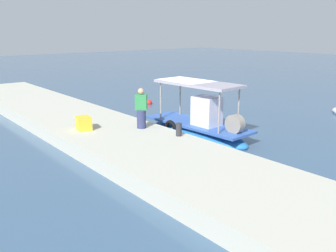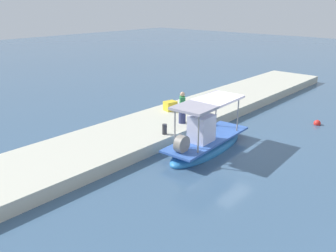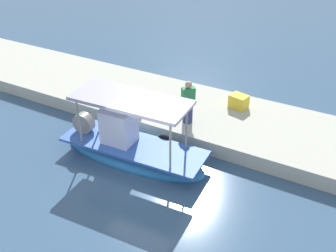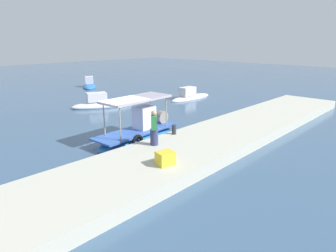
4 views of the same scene
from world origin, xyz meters
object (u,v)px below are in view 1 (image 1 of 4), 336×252
(main_fishing_boat, at_px, (199,127))
(marker_buoy, at_px, (149,103))
(mooring_bollard, at_px, (179,130))
(cargo_crate, at_px, (84,123))
(fisherman_near_bollard, at_px, (141,110))

(main_fishing_boat, relative_size, marker_buoy, 13.82)
(mooring_bollard, relative_size, cargo_crate, 0.75)
(cargo_crate, distance_m, marker_buoy, 8.80)
(cargo_crate, relative_size, marker_buoy, 1.72)
(mooring_bollard, bearing_deg, cargo_crate, -142.54)
(main_fishing_boat, distance_m, mooring_bollard, 2.17)
(main_fishing_boat, xyz_separation_m, cargo_crate, (-2.42, -4.47, 0.42))
(main_fishing_boat, bearing_deg, marker_buoy, 160.10)
(fisherman_near_bollard, xyz_separation_m, marker_buoy, (-6.39, 5.11, -1.30))
(mooring_bollard, distance_m, marker_buoy, 9.58)
(fisherman_near_bollard, bearing_deg, marker_buoy, 141.36)
(fisherman_near_bollard, distance_m, cargo_crate, 2.51)
(main_fishing_boat, relative_size, cargo_crate, 8.04)
(fisherman_near_bollard, height_order, cargo_crate, fisherman_near_bollard)
(main_fishing_boat, height_order, mooring_bollard, main_fishing_boat)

